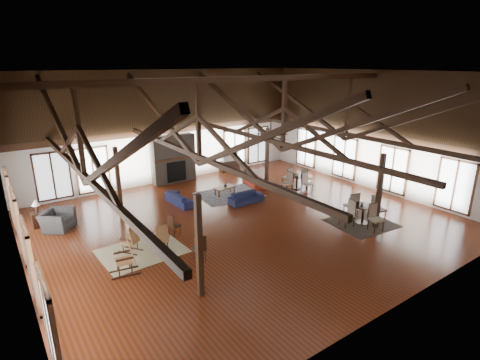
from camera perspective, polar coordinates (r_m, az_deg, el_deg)
floor at (r=15.71m, az=0.61°, el=-6.33°), size 16.00×16.00×0.00m
ceiling at (r=14.37m, az=0.68°, el=16.12°), size 16.00×14.00×0.02m
wall_back at (r=20.75m, az=-10.75°, el=7.93°), size 16.00×0.02×6.00m
wall_front at (r=10.15m, az=24.28°, el=-3.41°), size 16.00×0.02×6.00m
wall_left at (r=12.17m, az=-31.73°, el=-1.17°), size 0.02×14.00×6.00m
wall_right at (r=20.38m, az=19.44°, el=7.07°), size 0.02×14.00×6.00m
roof_truss at (r=14.55m, az=0.66°, el=8.34°), size 15.60×14.07×3.14m
post_grid at (r=15.16m, az=0.62°, el=-1.05°), size 8.16×7.16×3.05m
fireplace at (r=20.80m, az=-10.11°, el=3.16°), size 2.50×0.69×2.60m
ceiling_fan at (r=14.12m, az=4.69°, el=6.78°), size 1.60×1.60×0.75m
sofa_navy_front at (r=17.64m, az=0.95°, el=-2.74°), size 1.69×0.69×0.49m
sofa_navy_left at (r=17.71m, az=-9.04°, el=-2.79°), size 1.89×0.85×0.54m
sofa_orange at (r=20.10m, az=2.10°, el=-0.19°), size 1.75×0.97×0.48m
coffee_table at (r=18.68m, az=-2.35°, el=-1.21°), size 1.15×0.73×0.41m
vase at (r=18.64m, az=-2.23°, el=-0.78°), size 0.21×0.21×0.18m
armchair at (r=16.55m, az=-26.07°, el=-5.53°), size 1.51×1.54×0.75m
side_table_lamp at (r=17.12m, az=-28.42°, el=-4.89°), size 0.46×0.46×1.18m
rocking_chair_a at (r=13.66m, az=-16.15°, el=-8.75°), size 0.78×0.86×0.99m
rocking_chair_b at (r=13.51m, az=-11.87°, el=-8.71°), size 0.49×0.81×1.00m
rocking_chair_c at (r=12.42m, az=-16.82°, el=-11.22°), size 0.96×0.61×1.15m
side_chair_a at (r=14.49m, az=-10.23°, el=-6.56°), size 0.45×0.45×0.88m
side_chair_b at (r=12.60m, az=-6.15°, el=-10.03°), size 0.45×0.45×0.94m
cafe_table_near at (r=16.15m, az=18.26°, el=-4.49°), size 2.14×2.14×1.09m
cafe_table_far at (r=19.73m, az=8.69°, el=0.07°), size 1.93×1.93×1.00m
cup_near at (r=16.07m, az=18.07°, el=-3.48°), size 0.14×0.14×0.09m
cup_far at (r=19.61m, az=8.78°, el=0.80°), size 0.15×0.15×0.11m
tv_console at (r=22.85m, az=-1.62°, el=2.18°), size 1.23×0.46×0.61m
television at (r=22.72m, az=-1.57°, el=3.65°), size 1.02×0.22×0.58m
rug_tan at (r=13.82m, az=-14.72°, el=-10.44°), size 2.89×2.33×0.01m
rug_navy at (r=18.80m, az=-1.67°, el=-2.21°), size 3.20×2.51×0.01m
rug_dark at (r=16.34m, az=18.01°, el=-6.24°), size 2.61×2.41×0.01m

